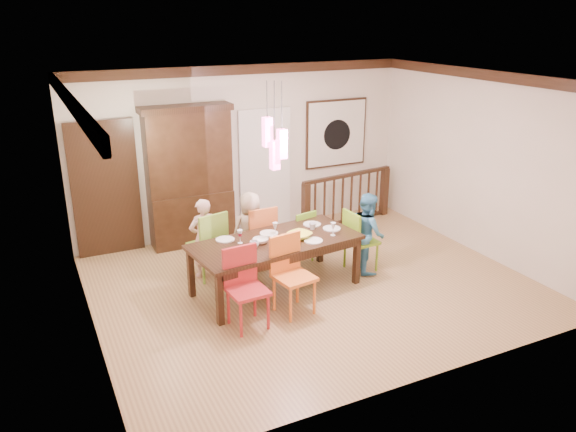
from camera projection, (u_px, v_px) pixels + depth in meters
name	position (u px, v px, depth m)	size (l,w,h in m)	color
floor	(312.00, 284.00, 8.12)	(6.00, 6.00, 0.00)	#99744A
ceiling	(315.00, 79.00, 7.13)	(6.00, 6.00, 0.00)	white
wall_back	(245.00, 150.00, 9.74)	(6.00, 6.00, 0.00)	beige
wall_left	(82.00, 222.00, 6.40)	(5.00, 5.00, 0.00)	beige
wall_right	(481.00, 164.00, 8.85)	(5.00, 5.00, 0.00)	beige
crown_molding	(315.00, 86.00, 7.16)	(6.00, 5.00, 0.16)	black
panel_door	(106.00, 191.00, 8.85)	(1.04, 0.07, 2.24)	black
white_doorway	(265.00, 171.00, 9.99)	(0.97, 0.05, 2.22)	silver
painting	(336.00, 133.00, 10.40)	(1.25, 0.06, 1.25)	black
pendant_cluster	(275.00, 143.00, 7.26)	(0.27, 0.21, 1.14)	#FF4C9E
dining_table	(276.00, 245.00, 7.74)	(2.44, 1.32, 0.75)	black
chair_far_left	(207.00, 239.00, 8.17)	(0.56, 0.56, 1.03)	#84BC3C
chair_far_mid	(258.00, 232.00, 8.48)	(0.47, 0.47, 1.01)	#BE5D29
chair_far_right	(299.00, 232.00, 8.75)	(0.45, 0.45, 0.84)	#6AA624
chair_near_left	(247.00, 285.00, 6.83)	(0.49, 0.49, 1.01)	red
chair_near_mid	(294.00, 271.00, 7.16)	(0.53, 0.53, 1.03)	orange
chair_end_right	(362.00, 236.00, 8.42)	(0.45, 0.45, 0.95)	#72A71F
china_hutch	(189.00, 176.00, 9.22)	(1.48, 0.46, 2.33)	black
balustrade	(347.00, 198.00, 10.32)	(1.99, 0.34, 0.96)	black
person_far_left	(203.00, 238.00, 8.20)	(0.44, 0.29, 1.19)	#FFCAC2
person_far_mid	(251.00, 231.00, 8.47)	(0.59, 0.38, 1.20)	#C7B196
person_end_right	(367.00, 232.00, 8.38)	(0.59, 0.46, 1.22)	teal
serving_bowl	(300.00, 235.00, 7.78)	(0.32, 0.32, 0.08)	#F4F445
small_bowl	(261.00, 241.00, 7.61)	(0.21, 0.21, 0.07)	white
cup_left	(254.00, 244.00, 7.45)	(0.12, 0.12, 0.10)	silver
cup_right	(313.00, 226.00, 8.09)	(0.11, 0.11, 0.10)	silver
plate_far_left	(225.00, 239.00, 7.72)	(0.26, 0.26, 0.01)	white
plate_far_mid	(269.00, 233.00, 7.94)	(0.26, 0.26, 0.01)	white
plate_far_right	(312.00, 224.00, 8.28)	(0.26, 0.26, 0.01)	white
plate_near_left	(238.00, 255.00, 7.21)	(0.26, 0.26, 0.01)	white
plate_near_mid	(313.00, 241.00, 7.68)	(0.26, 0.26, 0.01)	white
plate_end_right	(332.00, 228.00, 8.12)	(0.26, 0.26, 0.01)	white
wine_glass_a	(240.00, 237.00, 7.59)	(0.08, 0.08, 0.19)	#590C19
wine_glass_b	(275.00, 229.00, 7.85)	(0.08, 0.08, 0.19)	silver
wine_glass_c	(273.00, 244.00, 7.35)	(0.08, 0.08, 0.19)	#590C19
wine_glass_d	(333.00, 229.00, 7.86)	(0.08, 0.08, 0.19)	silver
napkin	(284.00, 248.00, 7.45)	(0.18, 0.14, 0.01)	#D83359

